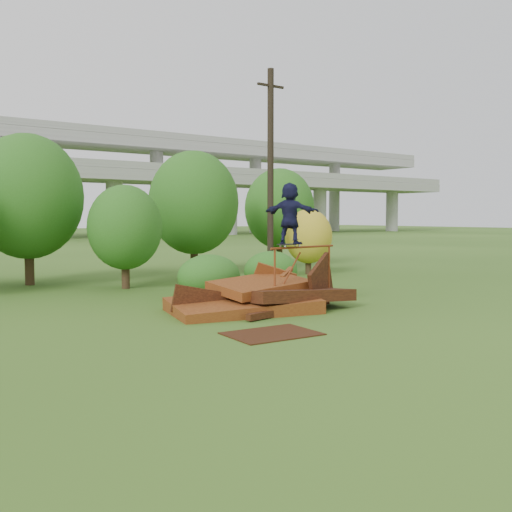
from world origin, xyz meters
TOP-DOWN VIEW (x-y plane):
  - ground at (0.00, 0.00)m, footprint 240.00×240.00m
  - scrap_pile at (-0.70, 1.82)m, footprint 5.83×3.39m
  - grind_rail at (0.55, 1.43)m, footprint 2.66×0.35m
  - skateboard at (-0.02, 1.37)m, footprint 0.86×0.31m
  - skater at (-0.02, 1.37)m, footprint 1.31×1.70m
  - flat_plate at (-2.57, -1.10)m, footprint 2.18×1.62m
  - tree_1 at (-4.67, 12.29)m, footprint 4.36×4.36m
  - tree_2 at (-1.98, 8.94)m, footprint 2.82×2.82m
  - tree_3 at (2.58, 11.68)m, footprint 4.19×4.19m
  - tree_4 at (7.27, 8.96)m, footprint 2.26×2.26m
  - tree_5 at (8.80, 13.16)m, footprint 3.85×3.85m
  - shrub_left at (-0.75, 4.78)m, footprint 2.16×1.99m
  - shrub_right at (2.28, 5.33)m, footprint 2.08×1.91m
  - utility_pole at (4.74, 8.62)m, footprint 1.40×0.28m

SIDE VIEW (x-z plane):
  - ground at x=0.00m, z-range 0.00..0.00m
  - flat_plate at x=-2.57m, z-range 0.00..0.03m
  - scrap_pile at x=-0.70m, z-range -0.64..1.35m
  - shrub_right at x=2.28m, z-range 0.00..1.47m
  - shrub_left at x=-0.75m, z-range 0.00..1.50m
  - grind_rail at x=0.55m, z-range 0.40..2.28m
  - tree_4 at x=7.27m, z-range 0.25..3.37m
  - skateboard at x=-0.02m, z-range 1.90..1.99m
  - tree_2 at x=-1.98m, z-range 0.36..4.33m
  - skater at x=-0.02m, z-range 1.96..3.76m
  - tree_5 at x=8.80m, z-range 0.48..5.89m
  - tree_3 at x=2.58m, z-range 0.49..6.30m
  - tree_1 at x=-4.67m, z-range 0.52..6.59m
  - utility_pole at x=4.74m, z-range 0.07..9.29m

